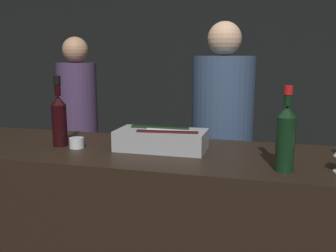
{
  "coord_description": "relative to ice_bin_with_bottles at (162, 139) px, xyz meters",
  "views": [
    {
      "loc": [
        0.47,
        -1.38,
        1.47
      ],
      "look_at": [
        0.0,
        0.37,
        1.14
      ],
      "focal_mm": 40.0,
      "sensor_mm": 36.0,
      "label": 1
    }
  ],
  "objects": [
    {
      "name": "wall_back_chalkboard",
      "position": [
        0.03,
        2.41,
        0.32
      ],
      "size": [
        6.4,
        0.06,
        2.8
      ],
      "color": "black",
      "rests_on": "ground_plane"
    },
    {
      "name": "bar_counter",
      "position": [
        0.03,
        -0.02,
        -0.57
      ],
      "size": [
        2.52,
        0.67,
        1.02
      ],
      "color": "black",
      "rests_on": "ground_plane"
    },
    {
      "name": "ice_bin_with_bottles",
      "position": [
        0.0,
        0.0,
        0.0
      ],
      "size": [
        0.44,
        0.22,
        0.11
      ],
      "color": "#9EA0A5",
      "rests_on": "bar_counter"
    },
    {
      "name": "candle_votive",
      "position": [
        -0.43,
        -0.08,
        -0.03
      ],
      "size": [
        0.07,
        0.07,
        0.05
      ],
      "color": "silver",
      "rests_on": "bar_counter"
    },
    {
      "name": "red_wine_bottle_burgundy",
      "position": [
        0.57,
        -0.2,
        0.09
      ],
      "size": [
        0.08,
        0.08,
        0.34
      ],
      "color": "black",
      "rests_on": "bar_counter"
    },
    {
      "name": "red_wine_bottle_black_foil",
      "position": [
        -0.54,
        -0.05,
        0.09
      ],
      "size": [
        0.08,
        0.08,
        0.36
      ],
      "color": "black",
      "rests_on": "bar_counter"
    },
    {
      "name": "person_in_hoodie",
      "position": [
        -1.05,
        1.08,
        -0.16
      ],
      "size": [
        0.32,
        0.32,
        1.63
      ],
      "rotation": [
        0.0,
        0.0,
        -3.1
      ],
      "color": "black",
      "rests_on": "ground_plane"
    },
    {
      "name": "person_blond_tee",
      "position": [
        0.22,
        0.64,
        -0.14
      ],
      "size": [
        0.39,
        0.39,
        1.69
      ],
      "rotation": [
        0.0,
        0.0,
        -0.95
      ],
      "color": "black",
      "rests_on": "ground_plane"
    }
  ]
}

